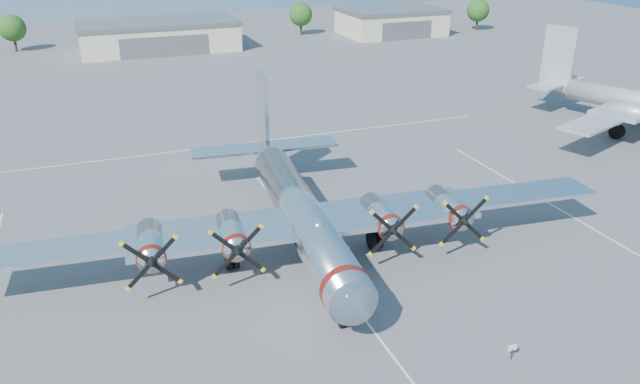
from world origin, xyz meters
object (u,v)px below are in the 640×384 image
object	(u,v)px
main_bomber_b29	(299,245)
tree_east	(301,14)
twin_engine_east	(624,126)
hangar_center	(159,35)
hangar_east	(391,21)
info_placard	(512,349)
tree_west	(12,28)
tree_far_east	(478,10)

from	to	relation	value
main_bomber_b29	tree_east	bearing A→B (deg)	75.79
main_bomber_b29	twin_engine_east	size ratio (longest dim) A/B	1.36
hangar_center	hangar_east	size ratio (longest dim) A/B	1.39
tree_east	info_placard	world-z (taller)	tree_east
tree_west	tree_east	bearing A→B (deg)	-2.08
main_bomber_b29	twin_engine_east	xyz separation A→B (m)	(45.63, 13.95, 0.00)
info_placard	tree_west	bearing A→B (deg)	110.99
tree_far_east	tree_west	bearing A→B (deg)	173.86
hangar_east	twin_engine_east	distance (m)	67.17
hangar_east	tree_west	world-z (taller)	tree_west
hangar_east	main_bomber_b29	bearing A→B (deg)	-120.99
twin_engine_east	main_bomber_b29	bearing A→B (deg)	176.25
tree_west	info_placard	size ratio (longest dim) A/B	6.62
tree_west	tree_east	world-z (taller)	same
hangar_center	tree_east	world-z (taller)	tree_east
hangar_east	tree_east	xyz separation A→B (m)	(-18.00, 6.04, 1.51)
info_placard	main_bomber_b29	bearing A→B (deg)	116.30
hangar_center	hangar_east	distance (m)	48.00
tree_east	tree_far_east	world-z (taller)	same
tree_far_east	twin_engine_east	world-z (taller)	tree_far_east
hangar_east	info_placard	xyz separation A→B (m)	(-41.97, -97.80, -2.01)
hangar_east	tree_far_east	distance (m)	20.15
tree_west	info_placard	world-z (taller)	tree_west
hangar_center	twin_engine_east	size ratio (longest dim) A/B	0.86
tree_east	main_bomber_b29	size ratio (longest dim) A/B	0.15
tree_west	tree_east	xyz separation A→B (m)	(55.00, -2.00, 0.00)
twin_engine_east	info_placard	size ratio (longest dim) A/B	33.09
hangar_east	main_bomber_b29	xyz separation A→B (m)	(-48.64, -81.00, -2.71)
hangar_center	hangar_east	world-z (taller)	same
tree_west	main_bomber_b29	xyz separation A→B (m)	(24.36, -89.03, -4.22)
tree_west	twin_engine_east	bearing A→B (deg)	-47.01
tree_east	twin_engine_east	xyz separation A→B (m)	(14.99, -73.08, -4.22)
hangar_east	tree_east	distance (m)	19.04
tree_far_east	info_placard	distance (m)	114.18
hangar_center	tree_west	bearing A→B (deg)	162.18
hangar_center	main_bomber_b29	xyz separation A→B (m)	(-0.64, -81.00, -2.71)
tree_far_east	twin_engine_east	size ratio (longest dim) A/B	0.20
hangar_east	hangar_center	bearing A→B (deg)	-180.00
tree_west	tree_far_east	world-z (taller)	same
hangar_center	tree_west	xyz separation A→B (m)	(-25.00, 8.04, 1.51)
tree_west	twin_engine_east	size ratio (longest dim) A/B	0.20
hangar_center	main_bomber_b29	size ratio (longest dim) A/B	0.63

